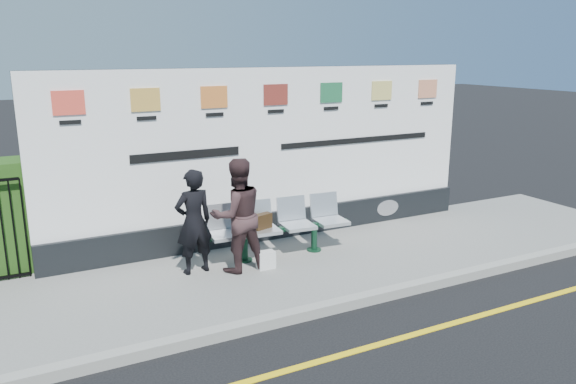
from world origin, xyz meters
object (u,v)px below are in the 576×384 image
object	(u,v)px
woman_right	(237,215)
billboard	(274,166)
bench	(280,241)
woman_left	(194,222)

from	to	relation	value
woman_right	billboard	bearing A→B (deg)	-136.26
bench	woman_right	distance (m)	1.08
billboard	woman_right	world-z (taller)	billboard
billboard	bench	world-z (taller)	billboard
billboard	bench	size ratio (longest dim) A/B	3.41
bench	woman_left	bearing A→B (deg)	-173.89
woman_left	woman_right	bearing A→B (deg)	154.02
bench	woman_right	xyz separation A→B (m)	(-0.85, -0.26, 0.62)
billboard	woman_left	distance (m)	2.10
billboard	woman_right	xyz separation A→B (m)	(-1.18, -1.17, -0.43)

